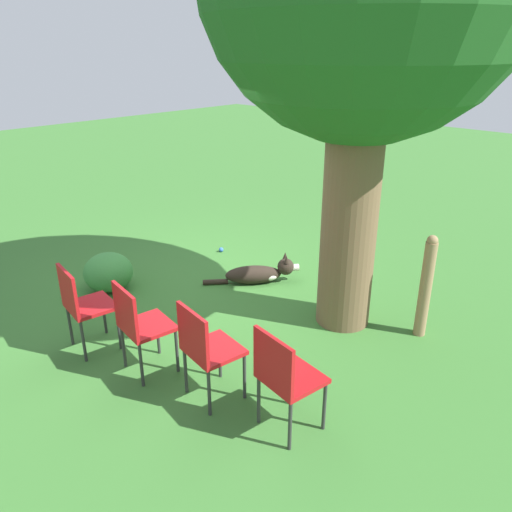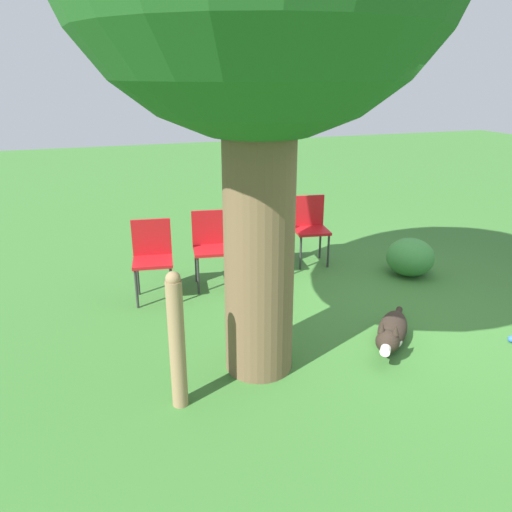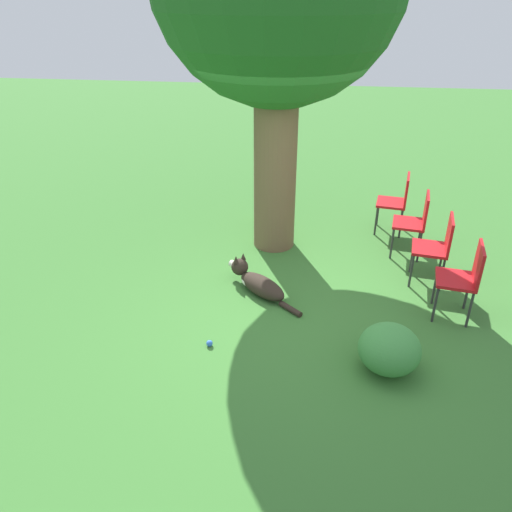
# 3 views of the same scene
# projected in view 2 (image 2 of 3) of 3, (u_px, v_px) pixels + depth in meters

# --- Properties ---
(ground_plane) EXTENTS (30.00, 30.00, 0.00)m
(ground_plane) POSITION_uv_depth(u_px,v_px,m) (382.00, 321.00, 5.24)
(ground_plane) COLOR #38702D
(dog) EXTENTS (1.00, 0.88, 0.38)m
(dog) POSITION_uv_depth(u_px,v_px,m) (392.00, 332.00, 4.75)
(dog) COLOR #2D231C
(dog) RESTS_ON ground_plane
(fence_post) EXTENTS (0.12, 0.12, 1.12)m
(fence_post) POSITION_uv_depth(u_px,v_px,m) (177.00, 340.00, 3.73)
(fence_post) COLOR #937551
(fence_post) RESTS_ON ground_plane
(red_chair_0) EXTENTS (0.48, 0.50, 0.91)m
(red_chair_0) POSITION_uv_depth(u_px,v_px,m) (310.00, 224.00, 6.74)
(red_chair_0) COLOR #B21419
(red_chair_0) RESTS_ON ground_plane
(red_chair_1) EXTENTS (0.48, 0.50, 0.91)m
(red_chair_1) POSITION_uv_depth(u_px,v_px,m) (263.00, 233.00, 6.37)
(red_chair_1) COLOR #B21419
(red_chair_1) RESTS_ON ground_plane
(red_chair_2) EXTENTS (0.48, 0.50, 0.91)m
(red_chair_2) POSITION_uv_depth(u_px,v_px,m) (211.00, 243.00, 6.00)
(red_chair_2) COLOR #B21419
(red_chair_2) RESTS_ON ground_plane
(red_chair_3) EXTENTS (0.48, 0.50, 0.91)m
(red_chair_3) POSITION_uv_depth(u_px,v_px,m) (152.00, 254.00, 5.64)
(red_chair_3) COLOR #B21419
(red_chair_3) RESTS_ON ground_plane
(tennis_ball) EXTENTS (0.07, 0.07, 0.07)m
(tennis_ball) POSITION_uv_depth(u_px,v_px,m) (511.00, 339.00, 4.82)
(tennis_ball) COLOR blue
(tennis_ball) RESTS_ON ground_plane
(low_shrub) EXTENTS (0.60, 0.60, 0.48)m
(low_shrub) POSITION_uv_depth(u_px,v_px,m) (410.00, 257.00, 6.39)
(low_shrub) COLOR #3D843D
(low_shrub) RESTS_ON ground_plane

